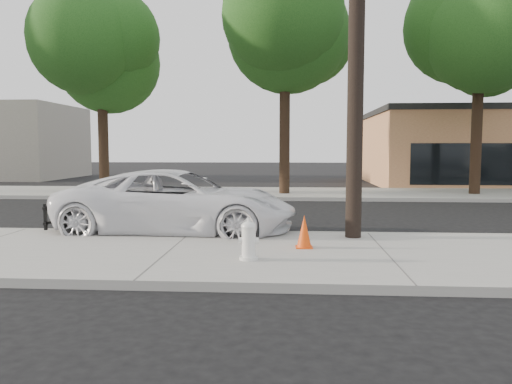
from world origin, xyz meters
TOP-DOWN VIEW (x-y plane):
  - ground at (0.00, 0.00)m, footprint 120.00×120.00m
  - near_sidewalk at (0.00, -4.30)m, footprint 90.00×4.40m
  - far_sidewalk at (0.00, 8.50)m, footprint 90.00×5.00m
  - curb_near at (0.00, -2.10)m, footprint 90.00×0.12m
  - utility_pole at (3.60, -2.70)m, footprint 1.40×0.34m
  - tree_b at (-5.81, 8.06)m, footprint 4.34×4.20m
  - tree_c at (2.22, 7.64)m, footprint 4.96×4.80m
  - tree_d at (10.20, 7.95)m, footprint 4.50×4.35m
  - police_cruiser at (-0.41, -1.80)m, footprint 5.68×2.81m
  - fire_hydrant at (1.54, -5.03)m, footprint 0.35×0.32m
  - traffic_cone at (2.52, -3.92)m, footprint 0.33×0.33m

SIDE VIEW (x-z plane):
  - ground at x=0.00m, z-range 0.00..0.00m
  - near_sidewalk at x=0.00m, z-range 0.00..0.15m
  - far_sidewalk at x=0.00m, z-range 0.00..0.15m
  - curb_near at x=0.00m, z-range -0.01..0.15m
  - traffic_cone at x=2.52m, z-range 0.14..0.77m
  - fire_hydrant at x=1.54m, z-range 0.14..0.80m
  - police_cruiser at x=-0.41m, z-range 0.00..1.55m
  - utility_pole at x=3.60m, z-range 0.20..9.20m
  - tree_b at x=-5.81m, z-range 1.93..10.38m
  - tree_d at x=10.20m, z-range 1.99..10.74m
  - tree_c at x=2.22m, z-range 2.13..11.68m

